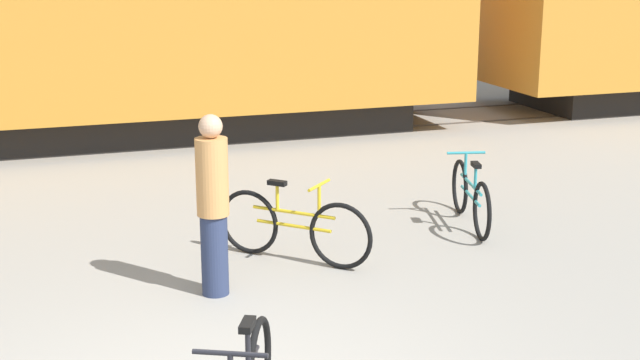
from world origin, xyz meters
The scene contains 5 objects.
rail_near centered at (0.00, 8.92, 0.01)m, with size 52.58×0.07×0.01m, color #4C4238.
rail_far centered at (0.00, 10.36, 0.01)m, with size 52.58×0.07×0.01m, color #4C4238.
bicycle_yellow centered at (1.41, 2.80, 0.37)m, with size 1.30×1.28×0.87m.
bicycle_teal centered at (3.72, 3.30, 0.36)m, with size 0.53×1.68×0.83m.
person_in_tan centered at (0.44, 2.17, 0.88)m, with size 0.30×0.30×1.73m.
Camera 1 is at (-1.14, -5.64, 3.21)m, focal length 50.00 mm.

